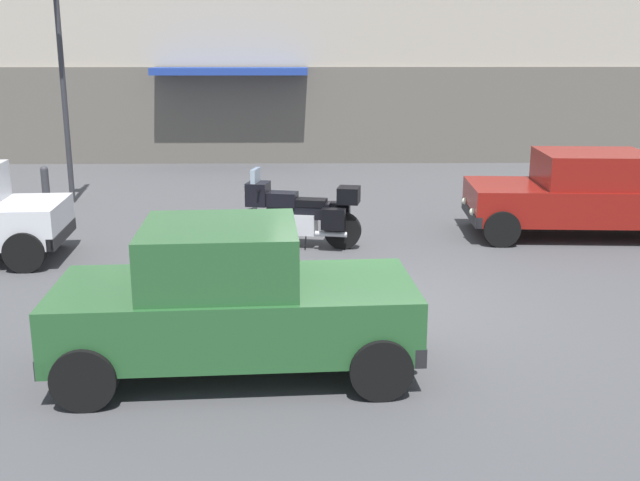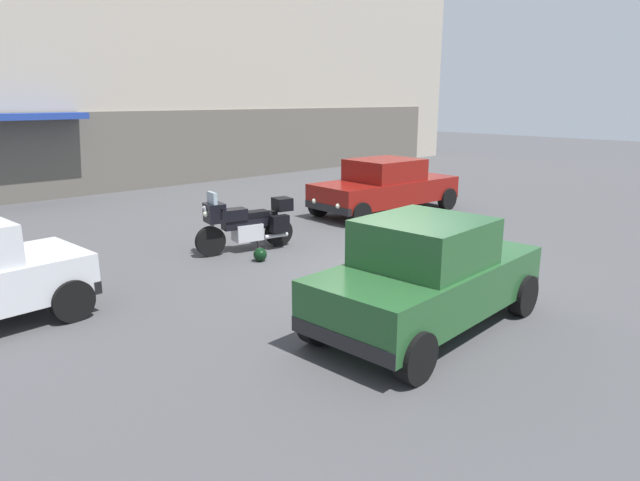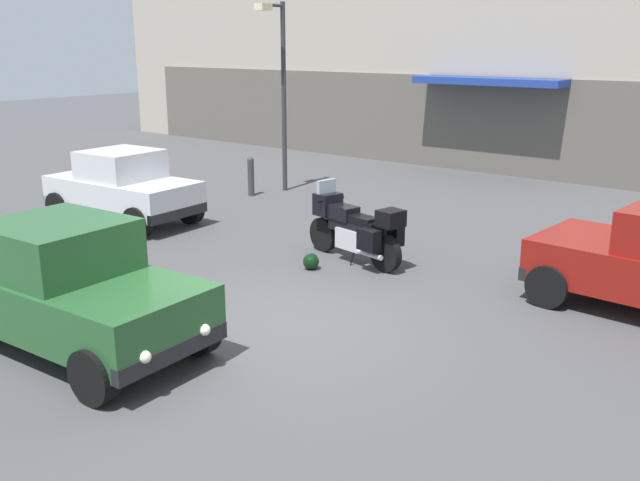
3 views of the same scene
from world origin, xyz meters
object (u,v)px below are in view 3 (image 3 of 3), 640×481
Objects in this scene: car_hatchback_near at (66,287)px; streetlamp_curbside at (280,79)px; motorcycle at (355,228)px; helmet at (311,262)px; car_compact_side at (122,187)px; bollard_curbside at (251,175)px.

car_hatchback_near is 10.31m from streetlamp_curbside.
streetlamp_curbside reaches higher than motorcycle.
helmet is (-0.31, -0.85, -0.48)m from motorcycle.
car_hatchback_near is at bearing 133.70° from car_compact_side.
car_compact_side is 3.73m from bollard_curbside.
bollard_curbside is at bearing 116.33° from car_hatchback_near.
car_compact_side reaches higher than bollard_curbside.
streetlamp_curbside is 4.77× the size of bollard_curbside.
streetlamp_curbside is at bearing -25.38° from motorcycle.
motorcycle is 5.63m from car_compact_side.
motorcycle is 2.27× the size of bollard_curbside.
bollard_curbside is at bearing -17.30° from motorcycle.
bollard_curbside is at bearing -103.30° from streetlamp_curbside.
car_hatchback_near is at bearing 93.92° from motorcycle.
motorcycle is 0.47× the size of streetlamp_curbside.
car_compact_side is at bearing 134.22° from car_hatchback_near.
car_compact_side reaches higher than helmet.
helmet is at bearing -36.59° from bollard_curbside.
motorcycle is 5.29m from car_hatchback_near.
helmet is at bearing 81.73° from car_hatchback_near.
car_hatchback_near reaches higher than car_compact_side.
streetlamp_curbside is (-4.84, 4.66, 2.74)m from helmet.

